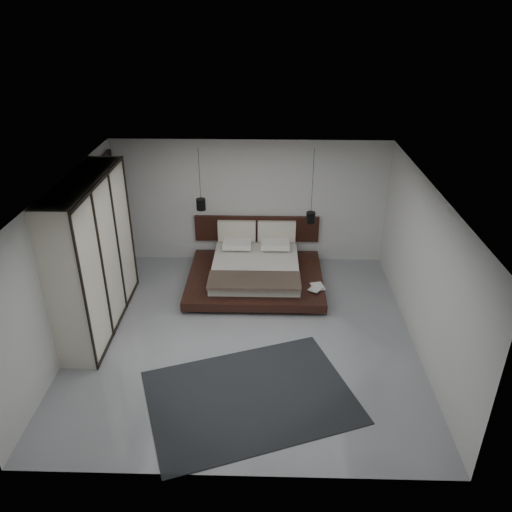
{
  "coord_description": "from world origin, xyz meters",
  "views": [
    {
      "loc": [
        0.4,
        -7.35,
        5.42
      ],
      "look_at": [
        0.17,
        1.2,
        0.99
      ],
      "focal_mm": 35.0,
      "sensor_mm": 36.0,
      "label": 1
    }
  ],
  "objects_px": {
    "lattice_screen": "(112,215)",
    "pendant_right": "(311,217)",
    "pendant_left": "(201,204)",
    "rug": "(250,397)",
    "bed": "(255,270)",
    "wardrobe": "(92,255)"
  },
  "relations": [
    {
      "from": "pendant_right",
      "to": "wardrobe",
      "type": "xyz_separation_m",
      "value": [
        -3.99,
        -1.96,
        0.06
      ]
    },
    {
      "from": "lattice_screen",
      "to": "pendant_left",
      "type": "xyz_separation_m",
      "value": [
        1.94,
        -0.1,
        0.3
      ]
    },
    {
      "from": "pendant_right",
      "to": "bed",
      "type": "bearing_deg",
      "value": -158.91
    },
    {
      "from": "lattice_screen",
      "to": "rug",
      "type": "distance_m",
      "value": 5.25
    },
    {
      "from": "wardrobe",
      "to": "bed",
      "type": "bearing_deg",
      "value": 28.13
    },
    {
      "from": "pendant_left",
      "to": "pendant_right",
      "type": "bearing_deg",
      "value": 0.0
    },
    {
      "from": "pendant_right",
      "to": "pendant_left",
      "type": "bearing_deg",
      "value": -180.0
    },
    {
      "from": "lattice_screen",
      "to": "pendant_left",
      "type": "bearing_deg",
      "value": -2.94
    },
    {
      "from": "lattice_screen",
      "to": "bed",
      "type": "distance_m",
      "value": 3.3
    },
    {
      "from": "wardrobe",
      "to": "lattice_screen",
      "type": "bearing_deg",
      "value": 96.95
    },
    {
      "from": "lattice_screen",
      "to": "pendant_left",
      "type": "height_order",
      "value": "pendant_left"
    },
    {
      "from": "pendant_left",
      "to": "rug",
      "type": "bearing_deg",
      "value": -73.43
    },
    {
      "from": "bed",
      "to": "rug",
      "type": "xyz_separation_m",
      "value": [
        0.02,
        -3.48,
        -0.28
      ]
    },
    {
      "from": "bed",
      "to": "rug",
      "type": "bearing_deg",
      "value": -89.7
    },
    {
      "from": "lattice_screen",
      "to": "pendant_right",
      "type": "distance_m",
      "value": 4.25
    },
    {
      "from": "pendant_left",
      "to": "rug",
      "type": "height_order",
      "value": "pendant_left"
    },
    {
      "from": "bed",
      "to": "pendant_left",
      "type": "distance_m",
      "value": 1.8
    },
    {
      "from": "lattice_screen",
      "to": "pendant_right",
      "type": "relative_size",
      "value": 1.64
    },
    {
      "from": "lattice_screen",
      "to": "pendant_right",
      "type": "xyz_separation_m",
      "value": [
        4.24,
        -0.1,
        0.03
      ]
    },
    {
      "from": "lattice_screen",
      "to": "pendant_left",
      "type": "distance_m",
      "value": 1.97
    },
    {
      "from": "bed",
      "to": "wardrobe",
      "type": "relative_size",
      "value": 0.99
    },
    {
      "from": "lattice_screen",
      "to": "pendant_right",
      "type": "height_order",
      "value": "pendant_right"
    }
  ]
}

